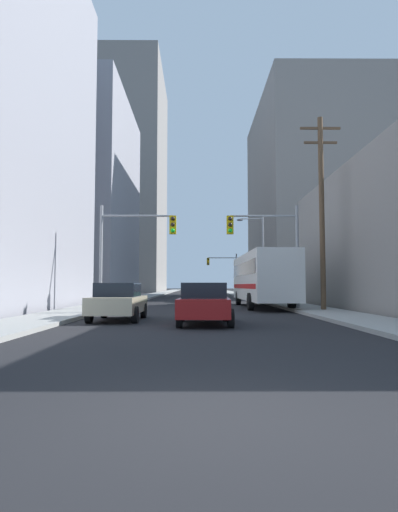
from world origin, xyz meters
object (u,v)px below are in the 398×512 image
at_px(city_bus, 262,278).
at_px(sedan_beige, 118,301).
at_px(sedan_red, 204,303).
at_px(traffic_signal_near_right, 266,239).
at_px(sedan_green, 197,294).
at_px(sedan_white, 198,291).
at_px(traffic_signal_near_left, 134,239).
at_px(sedan_silver, 199,293).
at_px(traffic_signal_far_right, 223,267).

height_order(city_bus, sedan_beige, city_bus).
bearing_deg(sedan_red, traffic_signal_near_right, 66.78).
bearing_deg(sedan_green, sedan_white, 89.55).
relative_size(traffic_signal_near_left, traffic_signal_near_right, 1.00).
relative_size(sedan_red, sedan_green, 1.01).
bearing_deg(sedan_silver, sedan_beige, -99.78).
distance_m(sedan_white, traffic_signal_near_right, 29.22).
bearing_deg(traffic_signal_near_right, traffic_signal_near_left, 180.00).
relative_size(sedan_white, traffic_signal_near_right, 0.70).
distance_m(sedan_silver, traffic_signal_near_left, 13.90).
height_order(sedan_beige, sedan_white, same).
bearing_deg(traffic_signal_near_right, sedan_green, 118.78).
bearing_deg(sedan_green, traffic_signal_near_right, -61.22).
distance_m(traffic_signal_near_right, traffic_signal_far_right, 37.93).
distance_m(sedan_silver, traffic_signal_far_right, 25.45).
distance_m(city_bus, sedan_white, 25.74).
height_order(sedan_red, sedan_beige, same).
bearing_deg(traffic_signal_near_right, sedan_silver, 106.17).
relative_size(city_bus, sedan_white, 2.73).
height_order(sedan_silver, traffic_signal_near_right, traffic_signal_near_right).
height_order(city_bus, sedan_red, city_bus).
distance_m(traffic_signal_near_left, traffic_signal_near_right, 7.56).
xyz_separation_m(sedan_silver, sedan_white, (-0.05, 15.83, 0.00)).
relative_size(sedan_silver, traffic_signal_far_right, 0.71).
distance_m(city_bus, sedan_red, 12.72).
xyz_separation_m(sedan_silver, traffic_signal_far_right, (3.64, 24.98, 3.30)).
height_order(sedan_beige, sedan_silver, same).
xyz_separation_m(city_bus, sedan_red, (-3.96, -12.03, -1.16)).
height_order(sedan_green, sedan_silver, same).
bearing_deg(sedan_red, sedan_white, 90.14).
bearing_deg(sedan_silver, traffic_signal_far_right, 81.71).
xyz_separation_m(sedan_silver, traffic_signal_near_right, (3.76, -12.96, 3.29)).
bearing_deg(city_bus, sedan_beige, -125.89).
bearing_deg(traffic_signal_far_right, sedan_white, -111.94).
bearing_deg(sedan_white, city_bus, -80.93).
relative_size(sedan_green, traffic_signal_near_right, 0.71).
bearing_deg(sedan_white, traffic_signal_near_right, -82.48).
height_order(traffic_signal_near_right, traffic_signal_far_right, same).
bearing_deg(sedan_beige, city_bus, 54.11).
bearing_deg(sedan_green, city_bus, -42.25).
relative_size(traffic_signal_near_right, traffic_signal_far_right, 1.00).
bearing_deg(sedan_silver, city_bus, -67.27).
relative_size(sedan_silver, sedan_white, 1.01).
bearing_deg(sedan_silver, sedan_red, -89.87).
distance_m(sedan_beige, sedan_silver, 20.12).
height_order(city_bus, traffic_signal_near_right, traffic_signal_near_right).
distance_m(city_bus, traffic_signal_far_right, 34.61).
height_order(city_bus, traffic_signal_far_right, traffic_signal_far_right).
bearing_deg(city_bus, sedan_silver, 112.73).
xyz_separation_m(sedan_red, traffic_signal_far_right, (3.59, 46.57, 3.30)).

